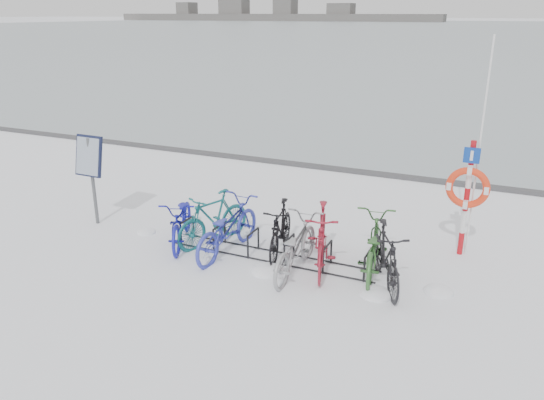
# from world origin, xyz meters

# --- Properties ---
(ground) EXTENTS (900.00, 900.00, 0.00)m
(ground) POSITION_xyz_m (0.00, 0.00, 0.00)
(ground) COLOR white
(ground) RESTS_ON ground
(ice_sheet) EXTENTS (400.00, 298.00, 0.02)m
(ice_sheet) POSITION_xyz_m (0.00, 155.00, 0.01)
(ice_sheet) COLOR #A7B5BD
(ice_sheet) RESTS_ON ground
(quay_edge) EXTENTS (400.00, 0.25, 0.10)m
(quay_edge) POSITION_xyz_m (0.00, 5.90, 0.05)
(quay_edge) COLOR #3F3F42
(quay_edge) RESTS_ON ground
(bike_rack) EXTENTS (4.00, 0.48, 0.46)m
(bike_rack) POSITION_xyz_m (0.00, 0.00, 0.18)
(bike_rack) COLOR black
(bike_rack) RESTS_ON ground
(info_board) EXTENTS (0.64, 0.25, 1.90)m
(info_board) POSITION_xyz_m (-4.06, -0.03, 1.37)
(info_board) COLOR #595B5E
(info_board) RESTS_ON ground
(lifebuoy_station) EXTENTS (0.75, 0.22, 3.92)m
(lifebuoy_station) POSITION_xyz_m (3.15, 1.52, 1.32)
(lifebuoy_station) COLOR #B10E16
(lifebuoy_station) RESTS_ON ground
(shoreline) EXTENTS (180.00, 12.00, 9.50)m
(shoreline) POSITION_xyz_m (-122.02, 260.00, 2.79)
(shoreline) COLOR #515151
(shoreline) RESTS_ON ground
(bike_0) EXTENTS (1.36, 1.97, 0.98)m
(bike_0) POSITION_xyz_m (-1.86, -0.06, 0.49)
(bike_0) COLOR #171A9F
(bike_0) RESTS_ON ground
(bike_1) EXTENTS (1.04, 1.81, 1.05)m
(bike_1) POSITION_xyz_m (-1.30, 0.17, 0.53)
(bike_1) COLOR #155E63
(bike_1) RESTS_ON ground
(bike_2) EXTENTS (0.83, 2.05, 1.05)m
(bike_2) POSITION_xyz_m (-0.83, -0.13, 0.53)
(bike_2) COLOR #313AAF
(bike_2) RESTS_ON ground
(bike_3) EXTENTS (0.77, 1.73, 1.01)m
(bike_3) POSITION_xyz_m (0.08, 0.26, 0.50)
(bike_3) COLOR black
(bike_3) RESTS_ON ground
(bike_4) EXTENTS (0.71, 1.92, 1.00)m
(bike_4) POSITION_xyz_m (0.61, -0.34, 0.50)
(bike_4) COLOR gray
(bike_4) RESTS_ON ground
(bike_5) EXTENTS (1.08, 1.98, 1.15)m
(bike_5) POSITION_xyz_m (0.97, 0.01, 0.57)
(bike_5) COLOR maroon
(bike_5) RESTS_ON ground
(bike_6) EXTENTS (0.99, 2.01, 1.01)m
(bike_6) POSITION_xyz_m (1.81, 0.24, 0.51)
(bike_6) COLOR #32652D
(bike_6) RESTS_ON ground
(bike_7) EXTENTS (1.23, 1.80, 1.06)m
(bike_7) POSITION_xyz_m (2.12, -0.15, 0.53)
(bike_7) COLOR black
(bike_7) RESTS_ON ground
(snow_drifts) EXTENTS (6.22, 1.43, 0.20)m
(snow_drifts) POSITION_xyz_m (1.01, -0.28, 0.00)
(snow_drifts) COLOR white
(snow_drifts) RESTS_ON ground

